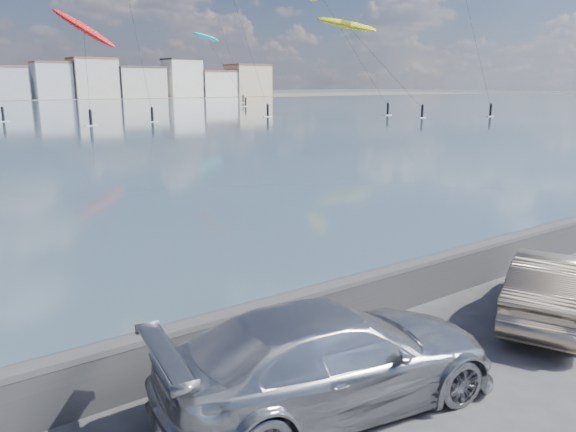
{
  "coord_description": "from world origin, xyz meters",
  "views": [
    {
      "loc": [
        -5.88,
        -5.46,
        4.98
      ],
      "look_at": [
        1.0,
        4.0,
        2.2
      ],
      "focal_mm": 35.0,
      "sensor_mm": 36.0,
      "label": 1
    }
  ],
  "objects": [
    {
      "name": "kitesurfer_11",
      "position": [
        18.57,
        75.23,
        12.13
      ],
      "size": [
        8.58,
        17.18,
        15.41
      ],
      "color": "red",
      "rests_on": "ground"
    },
    {
      "name": "kitesurfer_0",
      "position": [
        57.9,
        66.03,
        14.12
      ],
      "size": [
        7.05,
        21.47,
        16.25
      ],
      "color": "yellow",
      "rests_on": "ground"
    },
    {
      "name": "seawall",
      "position": [
        0.0,
        2.7,
        0.58
      ],
      "size": [
        400.0,
        0.36,
        1.08
      ],
      "color": "#28282B",
      "rests_on": "ground"
    },
    {
      "name": "car_champagne",
      "position": [
        5.42,
        0.35,
        0.74
      ],
      "size": [
        4.74,
        3.2,
        1.48
      ],
      "primitive_type": "imported",
      "rotation": [
        0.0,
        0.0,
        1.97
      ],
      "color": "tan",
      "rests_on": "ground"
    },
    {
      "name": "ground",
      "position": [
        0.0,
        0.0,
        0.0
      ],
      "size": [
        700.0,
        700.0,
        0.0
      ],
      "primitive_type": "plane",
      "color": "#333335",
      "rests_on": "ground"
    },
    {
      "name": "car_silver",
      "position": [
        -0.63,
        0.61,
        0.81
      ],
      "size": [
        5.89,
        3.13,
        1.63
      ],
      "primitive_type": "imported",
      "rotation": [
        0.0,
        0.0,
        1.41
      ],
      "color": "#A4A5AA",
      "rests_on": "ground"
    },
    {
      "name": "kitesurfer_15",
      "position": [
        67.49,
        131.81,
        16.55
      ],
      "size": [
        9.81,
        14.32,
        18.07
      ],
      "color": "#19BFBF",
      "rests_on": "ground"
    }
  ]
}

